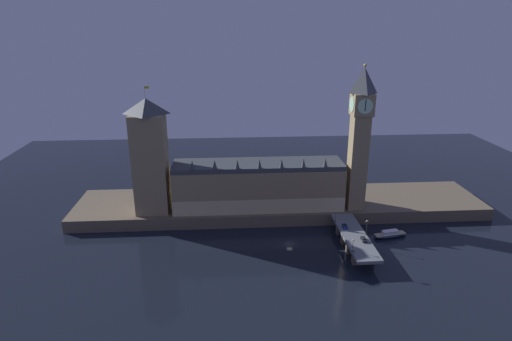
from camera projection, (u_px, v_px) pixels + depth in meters
The scene contains 13 objects.
ground_plane at pixel (290, 244), 200.61m from camera, with size 400.00×400.00×0.00m, color black.
embankment at pixel (280, 205), 236.35m from camera, with size 220.00×42.00×6.40m.
parliament_hall at pixel (258, 185), 223.22m from camera, with size 87.57×21.70×28.81m.
clock_tower at pixel (360, 135), 212.48m from camera, with size 10.51×10.62×73.82m.
victoria_tower at pixel (150, 156), 212.71m from camera, with size 16.52×16.52×64.00m.
bridge at pixel (354, 239), 196.36m from camera, with size 11.07×46.00×6.41m.
car_northbound_lead at pixel (345, 226), 202.62m from camera, with size 2.02×4.20×1.52m.
car_southbound_lead at pixel (364, 239), 190.18m from camera, with size 2.00×4.61×1.58m.
pedestrian_near_rail at pixel (354, 251), 180.00m from camera, with size 0.38×0.38×1.64m.
street_lamp_near at pixel (353, 244), 180.22m from camera, with size 1.34×0.60×5.96m.
street_lamp_mid at pixel (367, 226), 194.52m from camera, with size 1.34×0.60×7.23m.
street_lamp_far at pixel (336, 214), 207.93m from camera, with size 1.34×0.60×6.26m.
boat_downstream at pixel (390, 235), 207.03m from camera, with size 18.25×7.77×3.42m.
Camera 1 is at (-27.72, -176.91, 98.09)m, focal length 30.00 mm.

